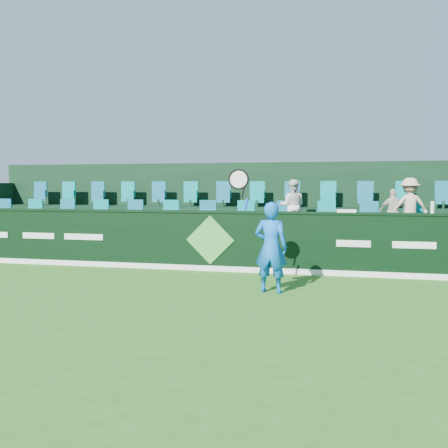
% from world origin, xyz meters
% --- Properties ---
extents(ground, '(60.00, 60.00, 0.00)m').
position_xyz_m(ground, '(0.00, 0.00, 0.00)').
color(ground, '#2E6818').
rests_on(ground, ground).
extents(sponsor_hoarding, '(16.00, 0.25, 1.35)m').
position_xyz_m(sponsor_hoarding, '(0.00, 4.00, 0.67)').
color(sponsor_hoarding, black).
rests_on(sponsor_hoarding, ground).
extents(stand_tier_front, '(16.00, 2.00, 0.80)m').
position_xyz_m(stand_tier_front, '(0.00, 5.10, 0.40)').
color(stand_tier_front, black).
rests_on(stand_tier_front, ground).
extents(stand_tier_back, '(16.00, 1.80, 1.30)m').
position_xyz_m(stand_tier_back, '(0.00, 7.00, 0.65)').
color(stand_tier_back, black).
rests_on(stand_tier_back, ground).
extents(stand_rear, '(16.00, 4.10, 2.60)m').
position_xyz_m(stand_rear, '(0.00, 7.44, 1.22)').
color(stand_rear, black).
rests_on(stand_rear, ground).
extents(seat_row_front, '(13.50, 0.50, 0.60)m').
position_xyz_m(seat_row_front, '(0.00, 5.50, 1.10)').
color(seat_row_front, '#13627F').
rests_on(seat_row_front, stand_tier_front).
extents(seat_row_back, '(13.50, 0.50, 0.60)m').
position_xyz_m(seat_row_back, '(0.00, 7.30, 1.60)').
color(seat_row_back, '#13627F').
rests_on(seat_row_back, stand_tier_back).
extents(tennis_player, '(1.11, 0.45, 2.25)m').
position_xyz_m(tennis_player, '(1.61, 1.96, 0.83)').
color(tennis_player, blue).
rests_on(tennis_player, ground).
extents(spectator_left, '(0.62, 0.49, 1.26)m').
position_xyz_m(spectator_left, '(1.71, 5.12, 1.43)').
color(spectator_left, silver).
rests_on(spectator_left, stand_tier_front).
extents(spectator_middle, '(0.61, 0.26, 1.04)m').
position_xyz_m(spectator_middle, '(4.00, 5.12, 1.32)').
color(spectator_middle, beige).
rests_on(spectator_middle, stand_tier_front).
extents(spectator_right, '(0.89, 0.58, 1.29)m').
position_xyz_m(spectator_right, '(4.36, 5.12, 1.45)').
color(spectator_right, '#C6AD8B').
rests_on(spectator_right, stand_tier_front).
extents(towel, '(0.40, 0.26, 0.06)m').
position_xyz_m(towel, '(2.95, 4.00, 1.38)').
color(towel, silver).
rests_on(towel, sponsor_hoarding).
extents(drinks_bottle, '(0.08, 0.08, 0.25)m').
position_xyz_m(drinks_bottle, '(4.65, 4.00, 1.47)').
color(drinks_bottle, silver).
rests_on(drinks_bottle, sponsor_hoarding).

